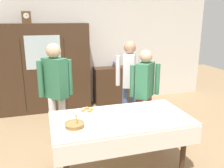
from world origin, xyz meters
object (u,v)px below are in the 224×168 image
(book_stack, at_px, (116,65))
(person_near_right_end, at_px, (56,86))
(tea_cup_far_left, at_px, (69,113))
(person_by_cabinet, at_px, (129,76))
(bookshelf_low, at_px, (116,85))
(wall_cabinet, at_px, (44,68))
(tea_cup_mid_right, at_px, (156,117))
(spoon_far_right, at_px, (127,116))
(person_behind_table_right, at_px, (145,87))
(dining_table, at_px, (121,125))
(tea_cup_near_right, at_px, (143,105))
(spoon_far_left, at_px, (121,108))
(pastry_plate, at_px, (88,110))
(mantel_clock, at_px, (26,17))
(bread_basket, at_px, (74,125))
(spoon_mid_left, at_px, (142,117))

(book_stack, distance_m, person_near_right_end, 2.30)
(tea_cup_far_left, distance_m, person_by_cabinet, 1.57)
(person_near_right_end, bearing_deg, bookshelf_low, 48.42)
(wall_cabinet, height_order, tea_cup_mid_right, wall_cabinet)
(spoon_far_right, relative_size, person_behind_table_right, 0.08)
(dining_table, xyz_separation_m, tea_cup_mid_right, (0.42, -0.15, 0.13))
(book_stack, bearing_deg, tea_cup_near_right, -98.01)
(spoon_far_left, bearing_deg, book_stack, 74.22)
(spoon_far_right, bearing_deg, person_near_right_end, 134.45)
(spoon_far_right, height_order, person_by_cabinet, person_by_cabinet)
(person_behind_table_right, bearing_deg, tea_cup_far_left, -162.50)
(spoon_far_left, xyz_separation_m, person_behind_table_right, (0.53, 0.39, 0.17))
(book_stack, xyz_separation_m, person_behind_table_right, (-0.12, -1.93, -0.01))
(wall_cabinet, height_order, pastry_plate, wall_cabinet)
(spoon_far_left, distance_m, person_behind_table_right, 0.68)
(pastry_plate, distance_m, person_by_cabinet, 1.34)
(mantel_clock, bearing_deg, bookshelf_low, 1.52)
(dining_table, bearing_deg, bookshelf_low, 73.85)
(pastry_plate, relative_size, person_near_right_end, 0.17)
(dining_table, xyz_separation_m, tea_cup_near_right, (0.44, 0.31, 0.13))
(wall_cabinet, xyz_separation_m, person_near_right_end, (0.14, -1.67, 0.06))
(bread_basket, bearing_deg, tea_cup_mid_right, -3.17)
(pastry_plate, bearing_deg, spoon_mid_left, -32.07)
(tea_cup_near_right, bearing_deg, spoon_mid_left, -114.03)
(tea_cup_mid_right, relative_size, spoon_far_left, 1.09)
(bread_basket, relative_size, person_behind_table_right, 0.16)
(dining_table, xyz_separation_m, pastry_plate, (-0.38, 0.36, 0.11))
(tea_cup_near_right, distance_m, person_near_right_end, 1.36)
(mantel_clock, bearing_deg, tea_cup_near_right, -54.75)
(mantel_clock, height_order, bread_basket, mantel_clock)
(tea_cup_mid_right, distance_m, person_by_cabinet, 1.44)
(book_stack, distance_m, person_by_cabinet, 1.38)
(wall_cabinet, bearing_deg, person_behind_table_right, -50.54)
(bread_basket, xyz_separation_m, pastry_plate, (0.25, 0.45, -0.02))
(wall_cabinet, bearing_deg, tea_cup_mid_right, -64.31)
(bookshelf_low, xyz_separation_m, person_by_cabinet, (-0.18, -1.37, 0.55))
(spoon_far_right, height_order, person_behind_table_right, person_behind_table_right)
(spoon_far_left, bearing_deg, pastry_plate, 176.30)
(tea_cup_near_right, xyz_separation_m, pastry_plate, (-0.82, 0.05, -0.01))
(tea_cup_far_left, bearing_deg, wall_cabinet, 96.46)
(bookshelf_low, height_order, spoon_far_right, bookshelf_low)
(book_stack, bearing_deg, person_near_right_end, -131.58)
(book_stack, height_order, person_near_right_end, person_near_right_end)
(dining_table, xyz_separation_m, bread_basket, (-0.63, -0.09, 0.14))
(dining_table, height_order, person_near_right_end, person_near_right_end)
(spoon_far_right, distance_m, person_near_right_end, 1.25)
(pastry_plate, bearing_deg, tea_cup_mid_right, -32.56)
(mantel_clock, distance_m, person_behind_table_right, 2.83)
(dining_table, bearing_deg, tea_cup_far_left, 154.25)
(bread_basket, xyz_separation_m, spoon_mid_left, (0.90, 0.04, -0.03))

